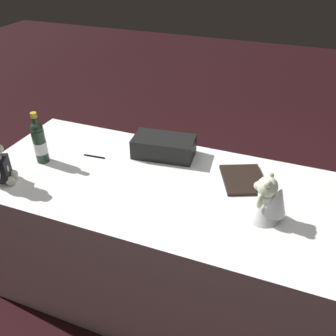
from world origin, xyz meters
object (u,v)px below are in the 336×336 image
at_px(signing_pen, 95,156).
at_px(champagne_bottle, 39,141).
at_px(gift_case_black, 164,147).
at_px(guestbook, 243,179).
at_px(teddy_bear_bride, 268,201).

bearing_deg(signing_pen, champagne_bottle, -151.11).
relative_size(signing_pen, gift_case_black, 0.37).
bearing_deg(gift_case_black, guestbook, -10.44).
height_order(teddy_bear_bride, champagne_bottle, champagne_bottle).
relative_size(teddy_bear_bride, gift_case_black, 0.62).
distance_m(teddy_bear_bride, champagne_bottle, 1.21).
distance_m(champagne_bottle, signing_pen, 0.30).
xyz_separation_m(teddy_bear_bride, gift_case_black, (-0.61, 0.33, -0.04)).
xyz_separation_m(champagne_bottle, gift_case_black, (0.59, 0.29, -0.07)).
xyz_separation_m(teddy_bear_bride, signing_pen, (-0.96, 0.17, -0.09)).
height_order(teddy_bear_bride, gift_case_black, teddy_bear_bride).
height_order(teddy_bear_bride, guestbook, teddy_bear_bride).
bearing_deg(teddy_bear_bride, gift_case_black, 151.52).
xyz_separation_m(signing_pen, guestbook, (0.82, 0.07, 0.00)).
height_order(champagne_bottle, signing_pen, champagne_bottle).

